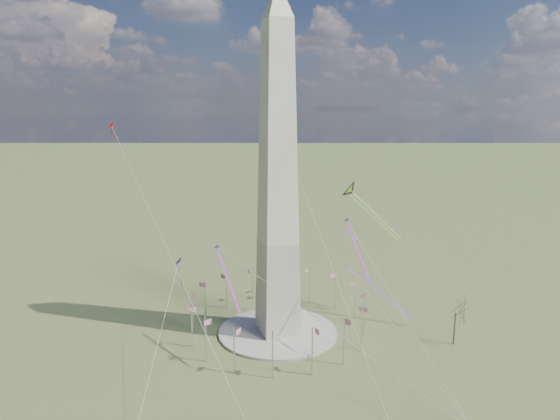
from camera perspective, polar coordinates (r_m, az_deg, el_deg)
name	(u,v)px	position (r m, az deg, el deg)	size (l,w,h in m)	color
ground	(278,333)	(156.33, -0.26, -13.88)	(2000.00, 2000.00, 0.00)	#4A552A
plaza	(278,332)	(156.16, -0.26, -13.75)	(36.00, 36.00, 0.80)	#A8A79A
washington_monument	(278,177)	(142.55, -0.27, 3.82)	(15.56, 15.56, 100.00)	#A69C8B
flagpole_ring	(278,311)	(153.36, -0.26, -11.42)	(54.40, 54.40, 13.00)	silver
tree_near	(456,310)	(153.88, 19.45, -10.78)	(8.32, 8.32, 14.56)	#4A3A2D
kite_delta_black	(352,193)	(170.83, 8.28, 1.98)	(15.14, 20.83, 17.66)	black
kite_diamond_purple	(179,264)	(151.88, -11.49, -6.11)	(2.10, 3.11, 9.22)	#3B1768
kite_streamer_left	(354,242)	(141.11, 8.51, -3.59)	(3.84, 19.12, 13.15)	#FF284A
kite_streamer_mid	(225,270)	(136.73, -6.34, -6.83)	(2.58, 19.42, 13.33)	#FF284A
kite_streamer_right	(369,284)	(164.68, 10.19, -8.31)	(16.92, 17.77, 15.92)	#FF284A
kite_small_red	(111,127)	(172.17, -18.72, 8.98)	(1.86, 1.70, 5.15)	red
kite_small_white	(277,119)	(188.16, -0.30, 10.31)	(1.17, 1.62, 4.08)	white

